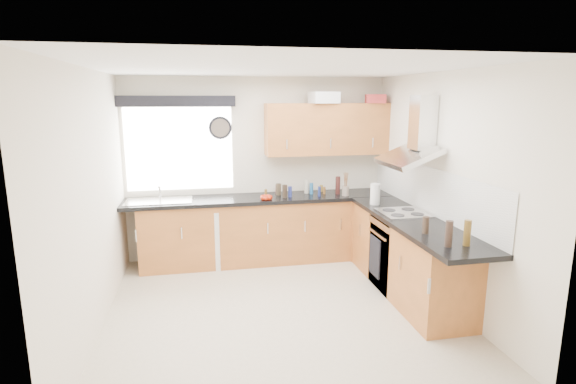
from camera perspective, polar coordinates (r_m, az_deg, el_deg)
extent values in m
plane|color=beige|center=(4.98, -0.97, -14.64)|extent=(3.60, 3.60, 0.00)
cube|color=white|center=(4.46, -1.08, 15.45)|extent=(3.60, 3.60, 0.02)
cube|color=silver|center=(6.31, -3.90, 2.98)|extent=(3.60, 0.02, 2.50)
cube|color=silver|center=(2.87, 5.38, -7.96)|extent=(3.60, 0.02, 2.50)
cube|color=silver|center=(4.60, -23.66, -1.32)|extent=(0.02, 3.60, 2.50)
cube|color=silver|center=(5.18, 18.99, 0.41)|extent=(0.02, 3.60, 2.50)
cube|color=silver|center=(6.22, -13.62, 5.34)|extent=(1.40, 0.02, 1.10)
cube|color=black|center=(6.09, -13.94, 11.14)|extent=(1.50, 0.18, 0.14)
cube|color=white|center=(5.44, 17.28, 0.30)|extent=(0.01, 3.00, 0.54)
cube|color=#985627|center=(6.20, -4.37, -4.97)|extent=(3.00, 0.58, 0.86)
cube|color=#985627|center=(6.56, 9.69, -4.15)|extent=(0.60, 0.60, 0.86)
cube|color=#985627|center=(5.39, 14.90, -7.97)|extent=(0.58, 2.10, 0.86)
cube|color=black|center=(6.08, -3.49, -0.84)|extent=(3.60, 0.62, 0.05)
cube|color=black|center=(5.12, 15.80, -3.72)|extent=(0.62, 2.42, 0.05)
cube|color=black|center=(5.51, 14.12, -7.53)|extent=(0.56, 0.58, 0.85)
cube|color=silver|center=(5.37, 14.38, -2.57)|extent=(0.52, 0.52, 0.01)
cube|color=#985627|center=(6.27, 4.97, 7.97)|extent=(1.70, 0.35, 0.70)
cube|color=silver|center=(6.18, -10.68, -5.56)|extent=(0.64, 0.63, 0.78)
cylinder|color=black|center=(6.18, -8.60, 8.06)|extent=(0.31, 0.04, 0.31)
cube|color=silver|center=(6.13, 4.59, 11.87)|extent=(0.40, 0.32, 0.15)
cube|color=#B43030|center=(6.37, 11.05, 11.55)|extent=(0.30, 0.27, 0.12)
cylinder|color=#7B6B5E|center=(6.18, 7.32, 0.14)|extent=(0.11, 0.11, 0.13)
cylinder|color=silver|center=(5.72, 11.00, -0.26)|extent=(0.14, 0.14, 0.26)
cylinder|color=black|center=(5.99, -0.42, 0.08)|extent=(0.07, 0.07, 0.17)
cylinder|color=#4E1C21|center=(6.26, -1.32, 0.39)|extent=(0.06, 0.06, 0.13)
cylinder|color=black|center=(6.30, 6.32, 0.81)|extent=(0.06, 0.06, 0.22)
cylinder|color=#1A5081|center=(6.23, 2.99, 0.45)|extent=(0.05, 0.05, 0.16)
cylinder|color=navy|center=(6.10, 4.00, 0.07)|extent=(0.04, 0.04, 0.14)
cylinder|color=#361513|center=(6.26, 6.35, 0.85)|extent=(0.06, 0.06, 0.24)
cylinder|color=#A69F8D|center=(6.29, 2.40, 0.74)|extent=(0.07, 0.07, 0.20)
cylinder|color=brown|center=(6.10, -2.83, -0.10)|extent=(0.04, 0.04, 0.10)
cylinder|color=brown|center=(6.26, 4.62, 0.19)|extent=(0.04, 0.04, 0.10)
cylinder|color=navy|center=(6.04, 0.26, 0.03)|extent=(0.05, 0.05, 0.14)
cylinder|color=brown|center=(6.42, 4.24, 0.48)|extent=(0.05, 0.05, 0.09)
cylinder|color=#3C3021|center=(6.17, -1.22, 0.34)|extent=(0.07, 0.07, 0.16)
cylinder|color=#38291F|center=(4.63, 17.09, -4.02)|extent=(0.07, 0.07, 0.17)
cylinder|color=#31221B|center=(4.28, 19.76, -5.02)|extent=(0.07, 0.07, 0.24)
cylinder|color=brown|center=(4.37, 21.81, -4.83)|extent=(0.07, 0.07, 0.24)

